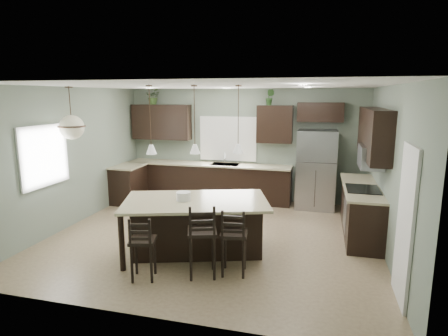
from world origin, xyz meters
TOP-DOWN VIEW (x-y plane):
  - ground at (0.00, 0.00)m, footprint 6.00×6.00m
  - pantry_door at (2.98, -1.55)m, footprint 0.04×0.82m
  - window_back at (-0.40, 2.73)m, footprint 1.35×0.02m
  - window_left at (-2.98, -0.80)m, footprint 0.02×1.10m
  - left_return_cabs at (-2.70, 1.70)m, footprint 0.60×0.90m
  - left_return_countertop at (-2.68, 1.70)m, footprint 0.66×0.96m
  - back_lower_cabs at (-0.85, 2.45)m, footprint 4.20×0.60m
  - back_countertop at (-0.85, 2.43)m, footprint 4.20×0.66m
  - sink_inset at (-0.40, 2.43)m, footprint 0.70×0.45m
  - faucet at (-0.40, 2.40)m, footprint 0.02×0.02m
  - back_upper_left at (-2.15, 2.58)m, footprint 1.55×0.34m
  - back_upper_right at (0.80, 2.58)m, footprint 0.85×0.34m
  - fridge_header at (1.85, 2.58)m, footprint 1.05×0.34m
  - right_lower_cabs at (2.70, 0.87)m, footprint 0.60×2.35m
  - right_countertop at (2.68, 0.87)m, footprint 0.66×2.35m
  - cooktop at (2.68, 0.60)m, footprint 0.58×0.75m
  - wall_oven_front at (2.40, 0.60)m, footprint 0.01×0.72m
  - right_upper_cabs at (2.83, 0.87)m, footprint 0.34×2.35m
  - microwave at (2.78, 0.60)m, footprint 0.40×0.75m
  - refrigerator at (1.82, 2.39)m, footprint 0.90×0.74m
  - kitchen_island at (-0.07, -0.80)m, footprint 2.66×2.00m
  - serving_dish at (-0.26, -0.86)m, footprint 0.24×0.24m
  - bar_stool_left at (-0.51, -1.88)m, footprint 0.44×0.44m
  - bar_stool_center at (0.28, -1.57)m, footprint 0.53×0.53m
  - bar_stool_right at (0.72, -1.39)m, footprint 0.43×0.43m
  - pendant_left at (-0.74, -1.02)m, footprint 0.17×0.17m
  - pendant_center at (-0.07, -0.80)m, footprint 0.17×0.17m
  - pendant_right at (0.59, -0.59)m, footprint 0.17×0.17m
  - chandelier at (-2.60, -0.46)m, footprint 0.49×0.49m
  - plant_back_left at (-2.34, 2.55)m, footprint 0.42×0.38m
  - plant_back_right at (0.67, 2.55)m, footprint 0.25×0.22m
  - room_shell at (0.00, 0.00)m, footprint 6.00×6.00m

SIDE VIEW (x-z plane):
  - ground at x=0.00m, z-range 0.00..0.00m
  - left_return_cabs at x=-2.70m, z-range 0.00..0.90m
  - back_lower_cabs at x=-0.85m, z-range 0.00..0.90m
  - right_lower_cabs at x=2.70m, z-range 0.00..0.90m
  - wall_oven_front at x=2.40m, z-range 0.15..0.75m
  - kitchen_island at x=-0.07m, z-range 0.00..0.92m
  - bar_stool_left at x=-0.51m, z-range 0.00..0.96m
  - bar_stool_right at x=0.72m, z-range 0.00..1.04m
  - bar_stool_center at x=0.28m, z-range 0.00..1.12m
  - left_return_countertop at x=-2.68m, z-range 0.90..0.94m
  - back_countertop at x=-0.85m, z-range 0.90..0.94m
  - right_countertop at x=2.68m, z-range 0.90..0.94m
  - refrigerator at x=1.82m, z-range 0.00..1.85m
  - sink_inset at x=-0.40m, z-range 0.93..0.94m
  - cooktop at x=2.68m, z-range 0.93..0.95m
  - serving_dish at x=-0.26m, z-range 0.92..1.06m
  - pantry_door at x=2.98m, z-range 0.00..2.04m
  - faucet at x=-0.40m, z-range 0.94..1.22m
  - window_back at x=-0.40m, z-range 1.05..2.05m
  - window_left at x=-2.98m, z-range 1.05..2.05m
  - microwave at x=2.78m, z-range 1.35..1.75m
  - room_shell at x=0.00m, z-range -1.30..4.70m
  - back_upper_left at x=-2.15m, z-range 1.50..2.40m
  - back_upper_right at x=0.80m, z-range 1.50..2.40m
  - right_upper_cabs at x=2.83m, z-range 1.50..2.40m
  - fridge_header at x=1.85m, z-range 2.02..2.48m
  - pendant_left at x=-0.74m, z-range 1.70..2.80m
  - pendant_center at x=-0.07m, z-range 1.70..2.80m
  - pendant_right at x=0.59m, z-range 1.70..2.80m
  - chandelier at x=-2.60m, z-range 1.82..2.80m
  - plant_back_right at x=0.67m, z-range 2.40..2.78m
  - plant_back_left at x=-2.34m, z-range 2.40..2.80m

